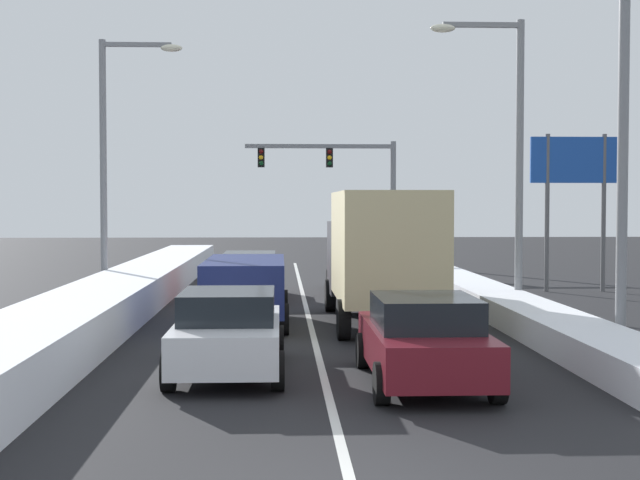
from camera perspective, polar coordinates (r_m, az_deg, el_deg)
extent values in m
plane|color=black|center=(23.57, -0.66, -5.17)|extent=(120.00, 120.00, 0.00)
cube|color=silver|center=(27.14, -0.91, -4.18)|extent=(0.14, 39.51, 0.01)
cube|color=white|center=(27.76, 10.11, -3.42)|extent=(1.54, 39.51, 0.63)
cube|color=white|center=(27.45, -12.06, -3.17)|extent=(2.17, 39.51, 0.95)
cube|color=maroon|center=(15.46, 6.57, -6.76)|extent=(1.82, 4.50, 0.70)
cube|color=black|center=(15.23, 6.67, -4.59)|extent=(1.64, 2.20, 0.55)
cube|color=red|center=(13.20, 5.11, -7.78)|extent=(0.24, 0.08, 0.14)
cube|color=red|center=(13.45, 11.01, -7.63)|extent=(0.24, 0.08, 0.14)
cylinder|color=black|center=(16.92, 2.73, -6.99)|extent=(0.22, 0.66, 0.66)
cylinder|color=black|center=(17.17, 8.69, -6.88)|extent=(0.22, 0.66, 0.66)
cylinder|color=black|center=(13.88, 3.92, -9.04)|extent=(0.22, 0.66, 0.66)
cylinder|color=black|center=(14.19, 11.16, -8.83)|extent=(0.22, 0.66, 0.66)
cube|color=#38383D|center=(25.40, 3.23, -1.10)|extent=(2.35, 2.20, 2.00)
cube|color=#D1C18C|center=(21.80, 4.18, -0.34)|extent=(2.35, 5.00, 2.60)
cylinder|color=black|center=(25.69, 0.65, -3.52)|extent=(0.28, 0.92, 0.92)
cylinder|color=black|center=(25.92, 5.64, -3.48)|extent=(0.28, 0.92, 0.92)
cylinder|color=black|center=(20.34, 1.51, -5.05)|extent=(0.28, 0.92, 0.92)
cylinder|color=black|center=(20.62, 7.78, -4.97)|extent=(0.28, 0.92, 0.92)
cube|color=#B7BABF|center=(31.54, 2.36, -2.14)|extent=(1.82, 4.50, 0.70)
cube|color=black|center=(31.35, 2.39, -1.06)|extent=(1.64, 2.20, 0.55)
cube|color=red|center=(29.29, 1.38, -2.24)|extent=(0.24, 0.08, 0.14)
cube|color=red|center=(29.42, 4.07, -2.22)|extent=(0.24, 0.08, 0.14)
cylinder|color=black|center=(33.04, 0.59, -2.46)|extent=(0.22, 0.66, 0.66)
cylinder|color=black|center=(33.19, 3.67, -2.44)|extent=(0.22, 0.66, 0.66)
cylinder|color=black|center=(29.96, 0.92, -2.94)|extent=(0.22, 0.66, 0.66)
cylinder|color=black|center=(30.12, 4.30, -2.92)|extent=(0.22, 0.66, 0.66)
cube|color=silver|center=(16.39, -5.80, -6.24)|extent=(1.82, 4.50, 0.70)
cube|color=black|center=(16.16, -5.84, -4.19)|extent=(1.64, 2.20, 0.55)
cube|color=red|center=(14.27, -9.10, -7.04)|extent=(0.24, 0.08, 0.14)
cube|color=red|center=(14.18, -3.50, -7.08)|extent=(0.24, 0.08, 0.14)
cylinder|color=black|center=(18.03, -8.36, -6.43)|extent=(0.22, 0.66, 0.66)
cylinder|color=black|center=(17.94, -2.66, -6.46)|extent=(0.22, 0.66, 0.66)
cylinder|color=black|center=(15.00, -9.57, -8.22)|extent=(0.22, 0.66, 0.66)
cylinder|color=black|center=(14.89, -2.68, -8.27)|extent=(0.22, 0.66, 0.66)
cube|color=navy|center=(22.73, -4.75, -2.80)|extent=(1.95, 4.90, 1.25)
cube|color=black|center=(20.31, -5.02, -2.63)|extent=(1.56, 0.06, 0.55)
cube|color=red|center=(20.40, -7.21, -3.68)|extent=(0.20, 0.08, 0.28)
cube|color=red|center=(20.34, -2.81, -3.68)|extent=(0.20, 0.08, 0.28)
cylinder|color=black|center=(24.54, -6.83, -4.02)|extent=(0.25, 0.74, 0.74)
cylinder|color=black|center=(24.48, -2.36, -4.02)|extent=(0.25, 0.74, 0.74)
cylinder|color=black|center=(21.18, -7.52, -5.03)|extent=(0.25, 0.74, 0.74)
cylinder|color=black|center=(21.10, -2.32, -5.04)|extent=(0.25, 0.74, 0.74)
cube|color=maroon|center=(29.35, -4.44, -2.47)|extent=(1.82, 4.50, 0.70)
cube|color=black|center=(29.16, -4.46, -1.31)|extent=(1.64, 2.20, 0.55)
cube|color=red|center=(27.19, -6.06, -2.60)|extent=(0.24, 0.08, 0.14)
cube|color=red|center=(27.14, -3.14, -2.60)|extent=(0.24, 0.08, 0.14)
cylinder|color=black|center=(30.96, -6.00, -2.79)|extent=(0.22, 0.66, 0.66)
cylinder|color=black|center=(30.91, -2.70, -2.79)|extent=(0.22, 0.66, 0.66)
cylinder|color=black|center=(27.88, -6.38, -3.35)|extent=(0.22, 0.66, 0.66)
cylinder|color=black|center=(27.82, -2.71, -3.35)|extent=(0.22, 0.66, 0.66)
cylinder|color=slate|center=(45.27, 4.65, 2.32)|extent=(0.28, 0.28, 6.20)
cube|color=slate|center=(45.05, -0.04, 5.96)|extent=(7.40, 0.20, 0.20)
cube|color=black|center=(45.04, 0.60, 5.22)|extent=(0.34, 0.34, 0.95)
sphere|color=#4C0A0A|center=(44.87, 0.61, 5.60)|extent=(0.22, 0.22, 0.22)
sphere|color=#F2AD14|center=(44.86, 0.61, 5.24)|extent=(0.22, 0.22, 0.22)
sphere|color=#0C3819|center=(44.84, 0.61, 4.87)|extent=(0.22, 0.22, 0.22)
cube|color=black|center=(44.98, -3.75, 5.22)|extent=(0.34, 0.34, 0.95)
sphere|color=#4C0A0A|center=(44.81, -3.75, 5.60)|extent=(0.22, 0.22, 0.22)
sphere|color=#F2AD14|center=(44.80, -3.75, 5.24)|extent=(0.22, 0.22, 0.22)
sphere|color=#0C3819|center=(44.78, -3.75, 4.87)|extent=(0.22, 0.22, 0.22)
cylinder|color=gray|center=(19.31, 18.63, 6.13)|extent=(0.22, 0.22, 8.78)
cylinder|color=gray|center=(26.07, 12.51, 4.55)|extent=(0.22, 0.22, 8.22)
cube|color=gray|center=(26.27, 10.20, 13.25)|extent=(2.20, 0.14, 0.14)
ellipsoid|color=#EAE5C6|center=(26.04, 7.78, 13.14)|extent=(0.70, 0.36, 0.24)
cylinder|color=gray|center=(29.78, -13.55, 4.33)|extent=(0.22, 0.22, 8.31)
cube|color=gray|center=(30.01, -11.51, 12.03)|extent=(2.20, 0.14, 0.14)
ellipsoid|color=#EAE5C6|center=(29.84, -9.38, 11.90)|extent=(0.70, 0.36, 0.24)
cylinder|color=#59595B|center=(32.33, 14.18, 1.67)|extent=(0.16, 0.16, 5.50)
cylinder|color=#59595B|center=(32.96, 17.51, 1.64)|extent=(0.16, 0.16, 5.50)
cube|color=#1947A5|center=(32.67, 15.89, 4.90)|extent=(3.20, 0.12, 1.60)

